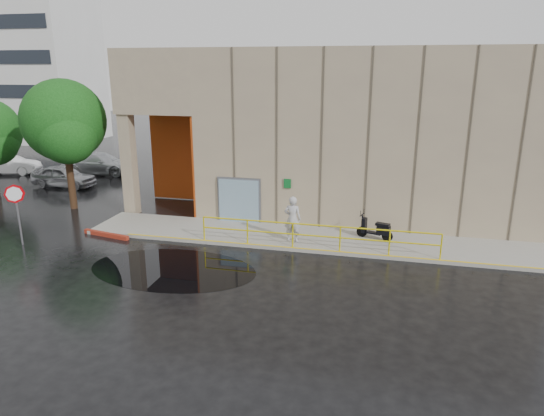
{
  "coord_description": "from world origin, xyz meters",
  "views": [
    {
      "loc": [
        6.7,
        -14.97,
        7.18
      ],
      "look_at": [
        2.48,
        3.0,
        1.78
      ],
      "focal_mm": 32.0,
      "sensor_mm": 36.0,
      "label": 1
    }
  ],
  "objects_px": {
    "red_curb": "(106,235)",
    "car_c": "(99,163)",
    "stop_sign": "(16,201)",
    "tree_near": "(65,124)",
    "scooter": "(376,223)",
    "car_a": "(64,176)",
    "car_b": "(9,165)",
    "person": "(293,219)"
  },
  "relations": [
    {
      "from": "scooter",
      "to": "red_curb",
      "type": "height_order",
      "value": "scooter"
    },
    {
      "from": "scooter",
      "to": "red_curb",
      "type": "bearing_deg",
      "value": -152.98
    },
    {
      "from": "stop_sign",
      "to": "car_b",
      "type": "distance_m",
      "value": 15.98
    },
    {
      "from": "scooter",
      "to": "car_a",
      "type": "height_order",
      "value": "scooter"
    },
    {
      "from": "car_b",
      "to": "red_curb",
      "type": "bearing_deg",
      "value": -141.58
    },
    {
      "from": "scooter",
      "to": "car_c",
      "type": "bearing_deg",
      "value": 170.7
    },
    {
      "from": "red_curb",
      "to": "car_c",
      "type": "xyz_separation_m",
      "value": [
        -7.51,
        11.53,
        0.66
      ]
    },
    {
      "from": "car_a",
      "to": "car_c",
      "type": "height_order",
      "value": "car_c"
    },
    {
      "from": "person",
      "to": "car_a",
      "type": "xyz_separation_m",
      "value": [
        -15.7,
        6.73,
        -0.44
      ]
    },
    {
      "from": "car_a",
      "to": "car_c",
      "type": "bearing_deg",
      "value": -0.16
    },
    {
      "from": "car_a",
      "to": "car_c",
      "type": "distance_m",
      "value": 3.88
    },
    {
      "from": "red_curb",
      "to": "car_a",
      "type": "xyz_separation_m",
      "value": [
        -7.55,
        7.66,
        0.58
      ]
    },
    {
      "from": "person",
      "to": "car_c",
      "type": "bearing_deg",
      "value": -32.78
    },
    {
      "from": "car_c",
      "to": "scooter",
      "type": "bearing_deg",
      "value": -120.66
    },
    {
      "from": "scooter",
      "to": "red_curb",
      "type": "xyz_separation_m",
      "value": [
        -11.51,
        -1.94,
        -0.76
      ]
    },
    {
      "from": "scooter",
      "to": "tree_near",
      "type": "distance_m",
      "value": 15.93
    },
    {
      "from": "car_a",
      "to": "scooter",
      "type": "bearing_deg",
      "value": -106.31
    },
    {
      "from": "scooter",
      "to": "car_a",
      "type": "xyz_separation_m",
      "value": [
        -19.06,
        5.72,
        -0.17
      ]
    },
    {
      "from": "stop_sign",
      "to": "car_a",
      "type": "distance_m",
      "value": 10.55
    },
    {
      "from": "red_curb",
      "to": "car_a",
      "type": "relative_size",
      "value": 0.61
    },
    {
      "from": "person",
      "to": "scooter",
      "type": "relative_size",
      "value": 1.21
    },
    {
      "from": "scooter",
      "to": "car_a",
      "type": "relative_size",
      "value": 0.41
    },
    {
      "from": "red_curb",
      "to": "car_c",
      "type": "distance_m",
      "value": 13.78
    },
    {
      "from": "stop_sign",
      "to": "tree_near",
      "type": "distance_m",
      "value": 5.84
    },
    {
      "from": "car_c",
      "to": "person",
      "type": "bearing_deg",
      "value": -128.01
    },
    {
      "from": "person",
      "to": "car_a",
      "type": "bearing_deg",
      "value": -21.89
    },
    {
      "from": "stop_sign",
      "to": "scooter",
      "type": "bearing_deg",
      "value": -3.59
    },
    {
      "from": "car_b",
      "to": "tree_near",
      "type": "relative_size",
      "value": 0.6
    },
    {
      "from": "person",
      "to": "scooter",
      "type": "bearing_deg",
      "value": -161.83
    },
    {
      "from": "person",
      "to": "tree_near",
      "type": "xyz_separation_m",
      "value": [
        -12.09,
        2.5,
        3.3
      ]
    },
    {
      "from": "car_c",
      "to": "red_curb",
      "type": "bearing_deg",
      "value": -150.82
    },
    {
      "from": "red_curb",
      "to": "tree_near",
      "type": "bearing_deg",
      "value": 138.98
    },
    {
      "from": "car_c",
      "to": "car_a",
      "type": "bearing_deg",
      "value": 175.56
    },
    {
      "from": "person",
      "to": "tree_near",
      "type": "bearing_deg",
      "value": -10.38
    },
    {
      "from": "stop_sign",
      "to": "car_b",
      "type": "bearing_deg",
      "value": 114.34
    },
    {
      "from": "stop_sign",
      "to": "person",
      "type": "bearing_deg",
      "value": -4.38
    },
    {
      "from": "scooter",
      "to": "car_c",
      "type": "relative_size",
      "value": 0.31
    },
    {
      "from": "car_a",
      "to": "red_curb",
      "type": "bearing_deg",
      "value": -135.03
    },
    {
      "from": "car_b",
      "to": "tree_near",
      "type": "bearing_deg",
      "value": -139.6
    },
    {
      "from": "scooter",
      "to": "stop_sign",
      "type": "xyz_separation_m",
      "value": [
        -14.38,
        -3.67,
        1.04
      ]
    },
    {
      "from": "person",
      "to": "stop_sign",
      "type": "xyz_separation_m",
      "value": [
        -11.02,
        -2.65,
        0.77
      ]
    },
    {
      "from": "stop_sign",
      "to": "tree_near",
      "type": "bearing_deg",
      "value": 83.85
    }
  ]
}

